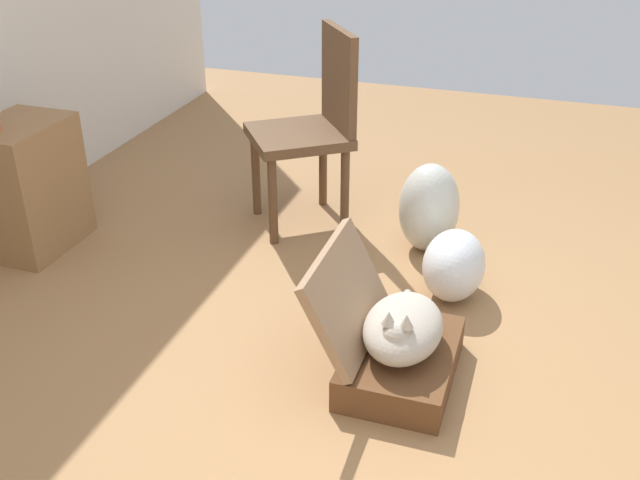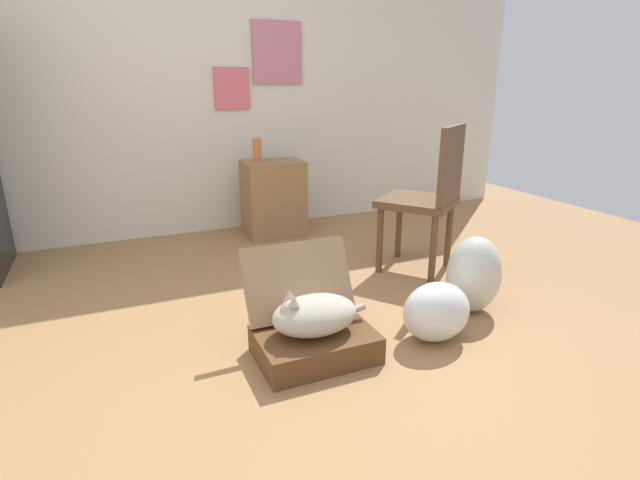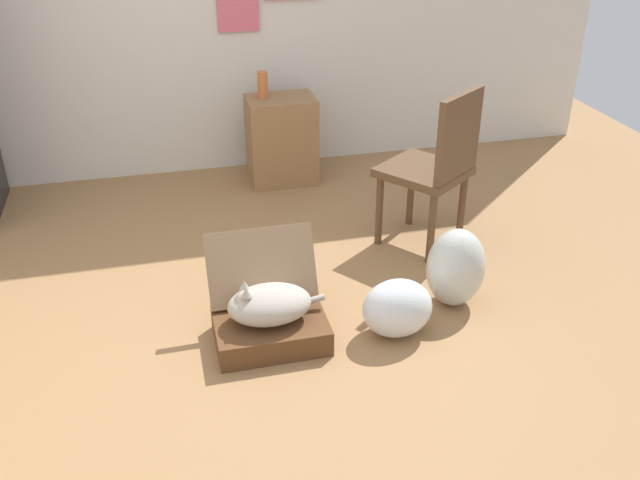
{
  "view_description": "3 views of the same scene",
  "coord_description": "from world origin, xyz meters",
  "px_view_note": "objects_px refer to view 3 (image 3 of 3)",
  "views": [
    {
      "loc": [
        -1.98,
        -0.48,
        1.75
      ],
      "look_at": [
        0.45,
        0.33,
        0.37
      ],
      "focal_mm": 41.41,
      "sensor_mm": 36.0,
      "label": 1
    },
    {
      "loc": [
        -0.61,
        -1.95,
        1.25
      ],
      "look_at": [
        0.28,
        0.09,
        0.52
      ],
      "focal_mm": 27.39,
      "sensor_mm": 36.0,
      "label": 2
    },
    {
      "loc": [
        -0.26,
        -2.82,
        2.1
      ],
      "look_at": [
        0.51,
        0.27,
        0.35
      ],
      "focal_mm": 39.02,
      "sensor_mm": 36.0,
      "label": 3
    }
  ],
  "objects_px": {
    "vase_tall": "(263,85)",
    "plastic_bag_white": "(397,308)",
    "side_table": "(282,140)",
    "suitcase_base": "(271,330)",
    "chair": "(436,165)",
    "cat": "(268,304)",
    "plastic_bag_clear": "(456,268)"
  },
  "relations": [
    {
      "from": "vase_tall",
      "to": "plastic_bag_white",
      "type": "bearing_deg",
      "value": -81.63
    },
    {
      "from": "side_table",
      "to": "vase_tall",
      "type": "height_order",
      "value": "vase_tall"
    },
    {
      "from": "suitcase_base",
      "to": "chair",
      "type": "bearing_deg",
      "value": 32.73
    },
    {
      "from": "cat",
      "to": "side_table",
      "type": "distance_m",
      "value": 1.98
    },
    {
      "from": "plastic_bag_white",
      "to": "vase_tall",
      "type": "distance_m",
      "value": 2.13
    },
    {
      "from": "plastic_bag_white",
      "to": "side_table",
      "type": "height_order",
      "value": "side_table"
    },
    {
      "from": "side_table",
      "to": "plastic_bag_white",
      "type": "bearing_deg",
      "value": -84.92
    },
    {
      "from": "suitcase_base",
      "to": "plastic_bag_white",
      "type": "distance_m",
      "value": 0.63
    },
    {
      "from": "cat",
      "to": "plastic_bag_clear",
      "type": "bearing_deg",
      "value": 5.71
    },
    {
      "from": "cat",
      "to": "plastic_bag_clear",
      "type": "xyz_separation_m",
      "value": [
        1.01,
        0.1,
        -0.0
      ]
    },
    {
      "from": "plastic_bag_white",
      "to": "side_table",
      "type": "distance_m",
      "value": 2.03
    },
    {
      "from": "plastic_bag_clear",
      "to": "vase_tall",
      "type": "height_order",
      "value": "vase_tall"
    },
    {
      "from": "plastic_bag_white",
      "to": "vase_tall",
      "type": "height_order",
      "value": "vase_tall"
    },
    {
      "from": "vase_tall",
      "to": "cat",
      "type": "bearing_deg",
      "value": -99.63
    },
    {
      "from": "plastic_bag_white",
      "to": "cat",
      "type": "bearing_deg",
      "value": 172.21
    },
    {
      "from": "vase_tall",
      "to": "plastic_bag_clear",
      "type": "bearing_deg",
      "value": -69.62
    },
    {
      "from": "chair",
      "to": "cat",
      "type": "bearing_deg",
      "value": -3.74
    },
    {
      "from": "suitcase_base",
      "to": "cat",
      "type": "bearing_deg",
      "value": 176.63
    },
    {
      "from": "plastic_bag_clear",
      "to": "side_table",
      "type": "xyz_separation_m",
      "value": [
        -0.56,
        1.82,
        0.09
      ]
    },
    {
      "from": "suitcase_base",
      "to": "plastic_bag_white",
      "type": "xyz_separation_m",
      "value": [
        0.62,
        -0.09,
        0.09
      ]
    },
    {
      "from": "side_table",
      "to": "vase_tall",
      "type": "bearing_deg",
      "value": 171.21
    },
    {
      "from": "suitcase_base",
      "to": "plastic_bag_clear",
      "type": "xyz_separation_m",
      "value": [
        1.01,
        0.1,
        0.15
      ]
    },
    {
      "from": "suitcase_base",
      "to": "plastic_bag_clear",
      "type": "relative_size",
      "value": 1.24
    },
    {
      "from": "cat",
      "to": "side_table",
      "type": "bearing_deg",
      "value": 76.86
    },
    {
      "from": "plastic_bag_clear",
      "to": "suitcase_base",
      "type": "bearing_deg",
      "value": -174.23
    },
    {
      "from": "suitcase_base",
      "to": "side_table",
      "type": "height_order",
      "value": "side_table"
    },
    {
      "from": "plastic_bag_white",
      "to": "chair",
      "type": "bearing_deg",
      "value": 58.19
    },
    {
      "from": "side_table",
      "to": "chair",
      "type": "height_order",
      "value": "chair"
    },
    {
      "from": "plastic_bag_clear",
      "to": "vase_tall",
      "type": "bearing_deg",
      "value": 110.38
    },
    {
      "from": "side_table",
      "to": "suitcase_base",
      "type": "bearing_deg",
      "value": -102.95
    },
    {
      "from": "suitcase_base",
      "to": "vase_tall",
      "type": "height_order",
      "value": "vase_tall"
    },
    {
      "from": "side_table",
      "to": "cat",
      "type": "bearing_deg",
      "value": -103.14
    }
  ]
}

